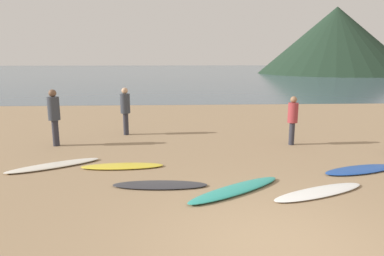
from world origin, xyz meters
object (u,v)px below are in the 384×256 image
person_3 (54,113)px  person_2 (293,116)px  surfboard_1 (122,166)px  surfboard_3 (236,189)px  person_1 (125,107)px  surfboard_0 (54,165)px  surfboard_4 (319,192)px  surfboard_5 (360,170)px  surfboard_2 (160,185)px

person_3 → person_2: bearing=156.5°
surfboard_1 → surfboard_3: (2.60, -1.77, 0.01)m
surfboard_3 → person_1: size_ratio=1.45×
surfboard_0 → person_3: (-0.65, 2.22, 1.01)m
surfboard_1 → surfboard_4: size_ratio=0.91×
surfboard_4 → person_1: person_1 is taller
surfboard_5 → person_2: bearing=90.6°
surfboard_3 → surfboard_5: 3.51m
surfboard_4 → surfboard_5: bearing=18.7°
surfboard_3 → surfboard_5: bearing=-14.3°
surfboard_1 → person_2: 5.58m
surfboard_0 → surfboard_1: bearing=-34.2°
surfboard_2 → surfboard_0: bearing=154.2°
surfboard_2 → person_1: person_1 is taller
surfboard_2 → surfboard_5: bearing=11.9°
person_1 → surfboard_0: bearing=-148.7°
surfboard_0 → surfboard_3: surfboard_3 is taller
surfboard_0 → surfboard_2: size_ratio=1.12×
surfboard_2 → surfboard_5: surfboard_5 is taller
surfboard_2 → surfboard_1: bearing=129.3°
person_1 → surfboard_5: bearing=-74.0°
person_1 → surfboard_2: bearing=-113.6°
person_1 → surfboard_3: bearing=-100.7°
surfboard_3 → person_2: 4.69m
surfboard_1 → surfboard_4: surfboard_1 is taller
surfboard_2 → person_2: (4.08, 3.48, 0.89)m
person_2 → person_3: (-7.50, 0.25, 0.14)m
surfboard_1 → person_3: 3.52m
surfboard_1 → person_3: (-2.41, 2.36, 1.02)m
surfboard_1 → surfboard_4: bearing=-26.2°
surfboard_4 → surfboard_2: bearing=148.2°
surfboard_1 → surfboard_4: (4.32, -1.96, -0.00)m
surfboard_0 → surfboard_2: 3.15m
surfboard_1 → surfboard_0: bearing=173.6°
surfboard_4 → surfboard_1: bearing=133.8°
surfboard_1 → surfboard_3: surfboard_3 is taller
surfboard_4 → person_2: person_2 is taller
surfboard_3 → surfboard_5: surfboard_3 is taller
surfboard_1 → person_2: (5.09, 2.10, 0.88)m
surfboard_5 → surfboard_0: bearing=158.3°
surfboard_1 → person_1: 4.01m
surfboard_1 → person_1: size_ratio=1.22×
surfboard_0 → person_1: size_ratio=1.36×
person_2 → surfboard_1: bearing=29.4°
surfboard_1 → surfboard_4: 4.74m
surfboard_3 → person_1: person_1 is taller
surfboard_0 → surfboard_3: (4.36, -1.91, 0.01)m
surfboard_1 → person_3: person_3 is taller
surfboard_4 → person_3: bearing=125.5°
surfboard_5 → person_2: 2.96m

